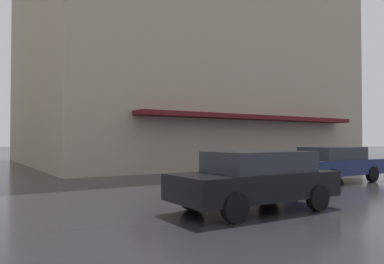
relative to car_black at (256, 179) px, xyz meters
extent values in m
cube|color=tan|center=(19.77, -8.64, 7.23)|extent=(19.54, 21.69, 15.96)
cube|color=#591419|center=(9.40, -8.64, 2.24)|extent=(1.20, 15.18, 0.24)
cube|color=black|center=(0.00, 0.04, -0.15)|extent=(1.75, 4.10, 0.60)
cube|color=#232833|center=(0.00, -0.11, 0.40)|extent=(1.54, 2.46, 0.50)
cylinder|color=black|center=(-0.82, 1.29, -0.45)|extent=(0.20, 0.62, 0.62)
cylinder|color=black|center=(0.83, 1.29, -0.45)|extent=(0.20, 0.62, 0.62)
cylinder|color=black|center=(-0.82, -1.21, -0.45)|extent=(0.20, 0.62, 0.62)
cylinder|color=black|center=(0.83, -1.21, -0.45)|extent=(0.20, 0.62, 0.62)
cube|color=navy|center=(3.00, -6.96, -0.15)|extent=(1.75, 4.10, 0.60)
cube|color=#232833|center=(3.00, -6.81, 0.40)|extent=(1.54, 2.46, 0.50)
cylinder|color=black|center=(3.83, -8.21, -0.45)|extent=(0.20, 0.62, 0.62)
cylinder|color=black|center=(2.17, -8.21, -0.45)|extent=(0.20, 0.62, 0.62)
cylinder|color=black|center=(3.83, -5.71, -0.45)|extent=(0.20, 0.62, 0.62)
cylinder|color=black|center=(2.17, -5.71, -0.45)|extent=(0.20, 0.62, 0.62)
camera|label=1|loc=(-6.76, 6.05, 0.91)|focal=34.86mm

